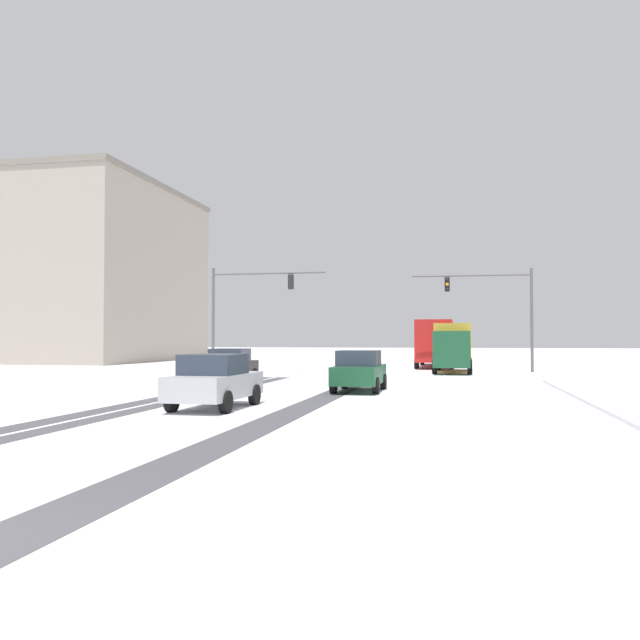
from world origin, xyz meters
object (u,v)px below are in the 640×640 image
car_silver_third (215,381)px  car_dark_green_second (359,371)px  car_black_lead (231,366)px  bus_oncoming (436,340)px  office_building_far_left_block (35,276)px  traffic_signal_far_right (496,300)px  box_truck_delivery (453,346)px  traffic_signal_far_left (245,300)px

car_silver_third → car_dark_green_second: bearing=65.5°
car_black_lead → bus_oncoming: bus_oncoming is taller
bus_oncoming → office_building_far_left_block: office_building_far_left_block is taller
traffic_signal_far_right → car_black_lead: size_ratio=1.79×
bus_oncoming → box_truck_delivery: bus_oncoming is taller
box_truck_delivery → office_building_far_left_block: (-40.05, 15.70, 6.61)m
bus_oncoming → car_silver_third: bearing=-100.0°
car_dark_green_second → car_silver_third: bearing=-114.5°
car_silver_third → box_truck_delivery: bearing=73.6°
bus_oncoming → office_building_far_left_block: (-38.75, 7.46, 6.25)m
bus_oncoming → box_truck_delivery: 8.35m
traffic_signal_far_left → car_silver_third: 21.64m
box_truck_delivery → car_dark_green_second: bearing=-102.4°
traffic_signal_far_right → office_building_far_left_block: (-42.74, 14.55, 3.73)m
traffic_signal_far_right → bus_oncoming: bearing=119.4°
car_black_lead → traffic_signal_far_left: bearing=104.4°
car_silver_third → box_truck_delivery: 24.28m
car_black_lead → office_building_far_left_block: (-29.87, 28.05, 7.43)m
box_truck_delivery → traffic_signal_far_right: bearing=23.1°
car_silver_third → box_truck_delivery: size_ratio=0.56×
traffic_signal_far_left → car_silver_third: traffic_signal_far_left is taller
car_dark_green_second → car_silver_third: size_ratio=0.99×
car_dark_green_second → bus_oncoming: (2.24, 24.30, 1.18)m
car_black_lead → box_truck_delivery: box_truck_delivery is taller
box_truck_delivery → car_black_lead: bearing=-129.5°
traffic_signal_far_left → car_silver_third: bearing=-74.2°
bus_oncoming → box_truck_delivery: (1.30, -8.24, -0.36)m
car_black_lead → car_silver_third: bearing=-73.0°
traffic_signal_far_left → box_truck_delivery: 13.24m
box_truck_delivery → traffic_signal_far_left: bearing=-167.6°
traffic_signal_far_right → box_truck_delivery: bearing=-156.9°
traffic_signal_far_right → car_dark_green_second: size_ratio=1.83×
car_dark_green_second → box_truck_delivery: bearing=77.6°
office_building_far_left_block → car_black_lead: bearing=-43.2°
traffic_signal_far_left → car_black_lead: (2.46, -9.58, -3.68)m
office_building_far_left_block → car_dark_green_second: bearing=-41.0°
car_silver_third → office_building_far_left_block: (-33.21, 38.99, 7.43)m
traffic_signal_far_left → car_dark_green_second: size_ratio=1.76×
car_dark_green_second → office_building_far_left_block: 48.96m
car_dark_green_second → bus_oncoming: size_ratio=0.37×
bus_oncoming → office_building_far_left_block: size_ratio=0.40×
car_black_lead → car_dark_green_second: 7.60m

